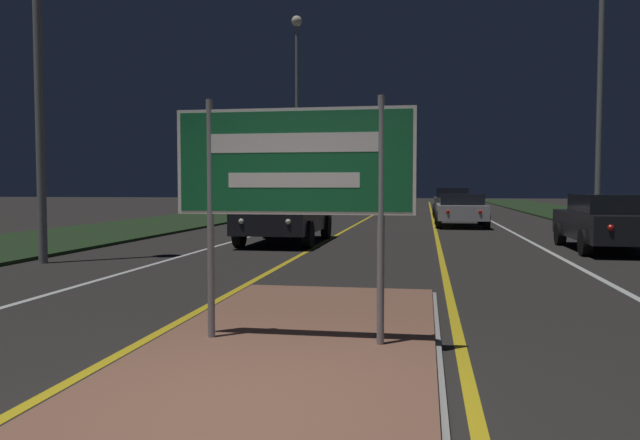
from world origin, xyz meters
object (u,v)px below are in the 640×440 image
(highway_sign, at_px, (293,171))
(car_receding_0, at_px, (610,221))
(car_receding_3, at_px, (451,199))
(car_receding_1, at_px, (461,209))
(car_receding_2, at_px, (452,202))
(streetlight_left_far, at_px, (297,81))
(car_approaching_0, at_px, (286,215))
(car_approaching_1, at_px, (291,202))
(streetlight_right_near, at_px, (602,28))

(highway_sign, xyz_separation_m, car_receding_0, (5.68, 10.36, -1.00))
(car_receding_3, bearing_deg, car_receding_1, -90.99)
(highway_sign, xyz_separation_m, car_receding_2, (2.57, 27.30, -0.95))
(highway_sign, distance_m, car_receding_0, 11.86)
(streetlight_left_far, xyz_separation_m, car_approaching_0, (3.50, -18.34, -6.85))
(car_approaching_1, bearing_deg, car_receding_0, -54.20)
(car_receding_3, bearing_deg, car_receding_0, -83.78)
(highway_sign, bearing_deg, streetlight_right_near, 66.19)
(streetlight_right_near, height_order, car_receding_0, streetlight_right_near)
(car_receding_1, height_order, car_receding_2, car_receding_2)
(car_receding_3, relative_size, car_approaching_0, 0.93)
(streetlight_left_far, height_order, car_receding_0, streetlight_left_far)
(car_receding_2, xyz_separation_m, car_receding_3, (0.32, 8.69, -0.03))
(car_receding_1, bearing_deg, car_receding_0, -70.68)
(car_receding_1, bearing_deg, car_approaching_1, 139.85)
(car_receding_1, bearing_deg, car_receding_2, 90.22)
(car_receding_0, xyz_separation_m, car_receding_3, (-2.79, 25.63, 0.02))
(highway_sign, distance_m, car_receding_2, 27.43)
(car_receding_3, height_order, car_approaching_1, car_receding_3)
(car_receding_2, height_order, car_receding_3, car_receding_2)
(car_approaching_1, bearing_deg, streetlight_right_near, -42.95)
(streetlight_left_far, relative_size, car_receding_2, 2.53)
(car_receding_0, bearing_deg, car_receding_3, 96.22)
(car_receding_3, xyz_separation_m, car_approaching_0, (-5.51, -24.71, 0.02))
(highway_sign, bearing_deg, car_receding_3, 85.40)
(streetlight_right_near, bearing_deg, car_receding_1, 131.84)
(car_receding_2, relative_size, car_receding_3, 1.02)
(highway_sign, height_order, car_receding_0, highway_sign)
(streetlight_left_far, distance_m, car_receding_2, 11.29)
(car_receding_1, bearing_deg, highway_sign, -97.73)
(streetlight_left_far, distance_m, car_approaching_1, 7.70)
(streetlight_right_near, distance_m, car_approaching_0, 11.31)
(car_approaching_1, bearing_deg, streetlight_left_far, 96.56)
(car_receding_2, bearing_deg, streetlight_left_far, 165.06)
(car_approaching_0, xyz_separation_m, car_approaching_1, (-3.11, 14.90, -0.03))
(car_approaching_1, bearing_deg, highway_sign, -77.67)
(highway_sign, bearing_deg, car_approaching_0, 103.07)
(highway_sign, xyz_separation_m, car_receding_3, (2.89, 35.98, -0.98))
(streetlight_right_near, xyz_separation_m, car_approaching_1, (-12.24, 11.40, -5.70))
(car_receding_0, relative_size, car_approaching_1, 0.95)
(car_receding_0, bearing_deg, car_approaching_0, 173.69)
(car_approaching_0, bearing_deg, streetlight_right_near, 20.96)
(car_receding_0, distance_m, car_approaching_0, 8.35)
(streetlight_left_far, xyz_separation_m, car_receding_1, (8.72, -10.46, -6.92))
(streetlight_left_far, distance_m, car_receding_1, 15.28)
(car_receding_2, bearing_deg, car_receding_1, -89.78)
(streetlight_left_far, height_order, car_receding_1, streetlight_left_far)
(highway_sign, relative_size, car_approaching_1, 0.50)
(streetlight_left_far, xyz_separation_m, streetlight_right_near, (12.64, -14.84, -1.17))
(car_receding_0, bearing_deg, highway_sign, -118.76)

